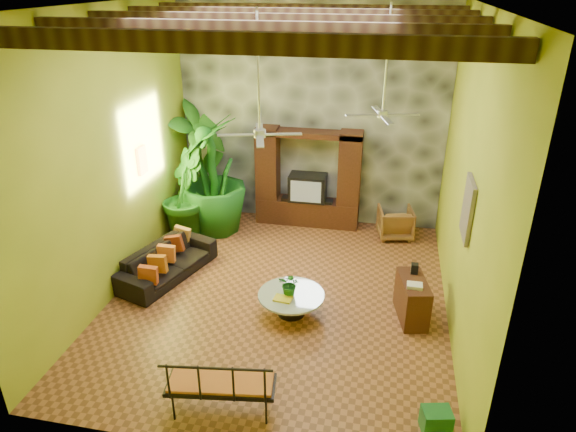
% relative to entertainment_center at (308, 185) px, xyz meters
% --- Properties ---
extents(ground, '(7.00, 7.00, 0.00)m').
position_rel_entertainment_center_xyz_m(ground, '(0.00, -3.14, -0.97)').
color(ground, brown).
rests_on(ground, ground).
extents(ceiling, '(6.00, 7.00, 0.02)m').
position_rel_entertainment_center_xyz_m(ceiling, '(0.00, -3.14, 4.03)').
color(ceiling, silver).
rests_on(ceiling, back_wall).
extents(back_wall, '(6.00, 0.02, 5.00)m').
position_rel_entertainment_center_xyz_m(back_wall, '(0.00, 0.36, 1.53)').
color(back_wall, '#96A726').
rests_on(back_wall, ground).
extents(left_wall, '(0.02, 7.00, 5.00)m').
position_rel_entertainment_center_xyz_m(left_wall, '(-3.00, -3.14, 1.53)').
color(left_wall, '#96A726').
rests_on(left_wall, ground).
extents(right_wall, '(0.02, 7.00, 5.00)m').
position_rel_entertainment_center_xyz_m(right_wall, '(3.00, -3.14, 1.53)').
color(right_wall, '#96A726').
rests_on(right_wall, ground).
extents(stone_accent_wall, '(5.98, 0.10, 4.98)m').
position_rel_entertainment_center_xyz_m(stone_accent_wall, '(0.00, 0.30, 1.53)').
color(stone_accent_wall, '#313438').
rests_on(stone_accent_wall, ground).
extents(ceiling_beams, '(5.95, 5.36, 0.22)m').
position_rel_entertainment_center_xyz_m(ceiling_beams, '(0.00, -3.14, 3.81)').
color(ceiling_beams, '#332310').
rests_on(ceiling_beams, ceiling).
extents(entertainment_center, '(2.40, 0.55, 2.30)m').
position_rel_entertainment_center_xyz_m(entertainment_center, '(0.00, 0.00, 0.00)').
color(entertainment_center, black).
rests_on(entertainment_center, ground).
extents(ceiling_fan_front, '(1.28, 1.28, 1.86)m').
position_rel_entertainment_center_xyz_m(ceiling_fan_front, '(-0.20, -3.54, 2.44)').
color(ceiling_fan_front, silver).
rests_on(ceiling_fan_front, ceiling).
extents(ceiling_fan_back, '(1.28, 1.28, 1.86)m').
position_rel_entertainment_center_xyz_m(ceiling_fan_back, '(1.60, -1.94, 2.44)').
color(ceiling_fan_back, silver).
rests_on(ceiling_fan_back, ceiling).
extents(wall_art_mask, '(0.06, 0.32, 0.55)m').
position_rel_entertainment_center_xyz_m(wall_art_mask, '(-2.96, -2.14, 1.13)').
color(wall_art_mask, gold).
rests_on(wall_art_mask, left_wall).
extents(wall_art_painting, '(0.06, 0.70, 0.90)m').
position_rel_entertainment_center_xyz_m(wall_art_painting, '(2.96, -3.74, 1.33)').
color(wall_art_painting, '#295C96').
rests_on(wall_art_painting, right_wall).
extents(sofa, '(1.45, 2.29, 0.62)m').
position_rel_entertainment_center_xyz_m(sofa, '(-2.30, -2.88, -0.65)').
color(sofa, black).
rests_on(sofa, ground).
extents(wicker_armchair, '(0.86, 0.88, 0.69)m').
position_rel_entertainment_center_xyz_m(wicker_armchair, '(2.05, -0.30, -0.62)').
color(wicker_armchair, olive).
rests_on(wicker_armchair, ground).
extents(tall_plant_a, '(1.60, 1.79, 2.83)m').
position_rel_entertainment_center_xyz_m(tall_plant_a, '(-2.52, -0.14, 0.45)').
color(tall_plant_a, '#26681B').
rests_on(tall_plant_a, ground).
extents(tall_plant_b, '(1.16, 1.32, 2.04)m').
position_rel_entertainment_center_xyz_m(tall_plant_b, '(-2.58, -1.19, 0.06)').
color(tall_plant_b, '#1E6119').
rests_on(tall_plant_b, ground).
extents(tall_plant_c, '(1.63, 1.63, 2.68)m').
position_rel_entertainment_center_xyz_m(tall_plant_c, '(-2.03, -0.76, 0.38)').
color(tall_plant_c, '#195D18').
rests_on(tall_plant_c, ground).
extents(coffee_table, '(1.15, 1.15, 0.40)m').
position_rel_entertainment_center_xyz_m(coffee_table, '(0.32, -3.63, -0.71)').
color(coffee_table, black).
rests_on(coffee_table, ground).
extents(centerpiece_plant, '(0.44, 0.40, 0.41)m').
position_rel_entertainment_center_xyz_m(centerpiece_plant, '(0.30, -3.65, -0.36)').
color(centerpiece_plant, '#195A17').
rests_on(centerpiece_plant, coffee_table).
extents(yellow_tray, '(0.33, 0.25, 0.03)m').
position_rel_entertainment_center_xyz_m(yellow_tray, '(0.21, -3.82, -0.55)').
color(yellow_tray, yellow).
rests_on(yellow_tray, coffee_table).
extents(iron_bench, '(1.50, 0.72, 0.57)m').
position_rel_entertainment_center_xyz_m(iron_bench, '(-0.17, -6.07, -0.42)').
color(iron_bench, black).
rests_on(iron_bench, ground).
extents(side_console, '(0.60, 1.00, 0.74)m').
position_rel_entertainment_center_xyz_m(side_console, '(2.36, -3.33, -0.59)').
color(side_console, '#332210').
rests_on(side_console, ground).
extents(green_bin, '(0.43, 0.36, 0.33)m').
position_rel_entertainment_center_xyz_m(green_bin, '(2.65, -5.76, -0.80)').
color(green_bin, '#207930').
rests_on(green_bin, ground).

